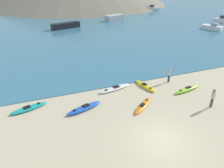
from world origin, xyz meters
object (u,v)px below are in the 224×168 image
(kayak_on_sand_1, at_px, (115,88))
(moored_boat_2, at_px, (212,27))
(person_near_foreground, at_px, (213,97))
(moored_boat_3, at_px, (153,8))
(kayak_on_sand_2, at_px, (187,89))
(kayak_on_sand_4, at_px, (29,108))
(kayak_on_sand_0, at_px, (145,86))
(kayak_on_sand_5, at_px, (84,108))
(kayak_on_sand_3, at_px, (143,106))
(person_near_waterline, at_px, (169,74))
(moored_boat_1, at_px, (114,18))
(moored_boat_4, at_px, (66,25))

(kayak_on_sand_1, bearing_deg, moored_boat_2, 30.81)
(person_near_foreground, bearing_deg, moored_boat_3, 65.12)
(kayak_on_sand_2, xyz_separation_m, kayak_on_sand_4, (-14.64, 2.05, -0.02))
(kayak_on_sand_0, distance_m, kayak_on_sand_5, 6.99)
(kayak_on_sand_3, distance_m, person_near_waterline, 5.88)
(person_near_foreground, relative_size, moored_boat_1, 0.35)
(kayak_on_sand_3, relative_size, kayak_on_sand_5, 0.81)
(kayak_on_sand_5, xyz_separation_m, person_near_foreground, (10.32, -3.49, 0.83))
(kayak_on_sand_2, height_order, moored_boat_2, moored_boat_2)
(person_near_foreground, distance_m, moored_boat_4, 34.38)
(kayak_on_sand_1, bearing_deg, moored_boat_4, 89.64)
(kayak_on_sand_4, xyz_separation_m, person_near_waterline, (14.01, 0.22, 0.77))
(kayak_on_sand_1, distance_m, person_near_foreground, 8.88)
(person_near_foreground, relative_size, moored_boat_2, 0.40)
(kayak_on_sand_5, height_order, person_near_waterline, person_near_waterline)
(person_near_foreground, bearing_deg, kayak_on_sand_5, 161.34)
(kayak_on_sand_1, xyz_separation_m, person_near_waterline, (5.93, -0.47, 0.77))
(kayak_on_sand_1, distance_m, kayak_on_sand_3, 3.95)
(kayak_on_sand_0, relative_size, moored_boat_4, 0.50)
(kayak_on_sand_2, distance_m, moored_boat_4, 31.30)
(kayak_on_sand_5, bearing_deg, kayak_on_sand_4, 158.86)
(kayak_on_sand_4, xyz_separation_m, moored_boat_1, (20.65, 32.85, 0.55))
(kayak_on_sand_1, relative_size, kayak_on_sand_2, 1.08)
(kayak_on_sand_0, distance_m, moored_boat_4, 28.69)
(moored_boat_1, height_order, moored_boat_3, moored_boat_3)
(person_near_foreground, height_order, moored_boat_4, person_near_foreground)
(moored_boat_2, bearing_deg, moored_boat_3, 86.94)
(kayak_on_sand_0, relative_size, person_near_waterline, 1.93)
(kayak_on_sand_2, distance_m, kayak_on_sand_3, 5.53)
(kayak_on_sand_4, bearing_deg, moored_boat_1, 57.85)
(moored_boat_2, distance_m, moored_boat_4, 29.71)
(kayak_on_sand_1, height_order, person_near_foreground, person_near_foreground)
(kayak_on_sand_5, height_order, person_near_foreground, person_near_foreground)
(moored_boat_1, bearing_deg, kayak_on_sand_3, -107.64)
(kayak_on_sand_3, bearing_deg, moored_boat_4, 91.74)
(kayak_on_sand_0, height_order, kayak_on_sand_5, kayak_on_sand_5)
(kayak_on_sand_4, height_order, moored_boat_3, moored_boat_3)
(person_near_waterline, distance_m, moored_boat_1, 33.30)
(kayak_on_sand_1, xyz_separation_m, kayak_on_sand_4, (-8.08, -0.69, 0.01))
(person_near_waterline, xyz_separation_m, moored_boat_3, (23.05, 42.82, -0.29))
(person_near_foreground, bearing_deg, kayak_on_sand_1, 138.41)
(kayak_on_sand_3, relative_size, moored_boat_1, 0.56)
(kayak_on_sand_1, bearing_deg, kayak_on_sand_4, -175.10)
(kayak_on_sand_2, bearing_deg, kayak_on_sand_3, -169.10)
(person_near_waterline, height_order, moored_boat_2, person_near_waterline)
(kayak_on_sand_4, relative_size, kayak_on_sand_5, 0.95)
(moored_boat_4, bearing_deg, person_near_waterline, -78.52)
(moored_boat_3, relative_size, moored_boat_4, 0.66)
(kayak_on_sand_5, height_order, moored_boat_2, moored_boat_2)
(kayak_on_sand_3, bearing_deg, kayak_on_sand_5, 163.85)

